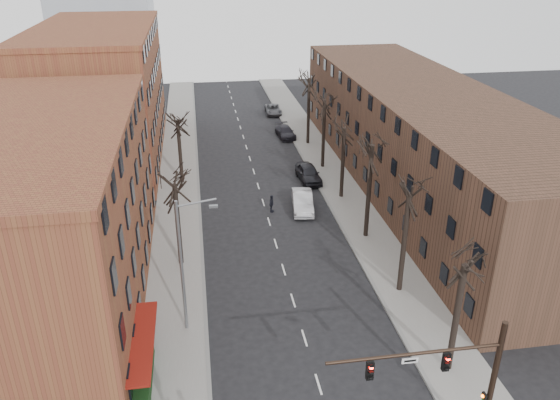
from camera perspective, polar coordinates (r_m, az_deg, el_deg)
name	(u,v)px	position (r m, az deg, el deg)	size (l,w,h in m)	color
sidewalk_left	(179,179)	(57.88, -10.54, 2.19)	(4.00, 90.00, 0.15)	gray
sidewalk_right	(328,170)	(59.44, 5.05, 3.15)	(4.00, 90.00, 0.15)	gray
building_left_near	(43,220)	(38.55, -23.52, -1.88)	(12.00, 26.00, 12.00)	brown
building_left_far	(102,95)	(65.11, -18.09, 10.37)	(12.00, 28.00, 14.00)	brown
building_right	(421,137)	(55.81, 14.52, 6.35)	(12.00, 50.00, 10.00)	#4C3123
awning_left	(148,378)	(33.16, -13.64, -17.59)	(1.20, 7.00, 0.15)	maroon
hedge	(144,382)	(32.01, -14.07, -17.94)	(0.80, 6.00, 1.00)	#143813
tree_right_a	(448,369)	(34.20, 17.12, -16.55)	(5.20, 5.20, 10.00)	black
tree_right_b	(399,291)	(39.92, 12.31, -9.24)	(5.20, 5.20, 10.80)	black
tree_right_c	(365,237)	(46.32, 8.91, -3.81)	(5.20, 5.20, 11.60)	black
tree_right_d	(341,197)	(53.16, 6.39, 0.27)	(5.20, 5.20, 10.00)	black
tree_right_e	(322,167)	(60.28, 4.45, 3.41)	(5.20, 5.20, 10.80)	black
tree_right_f	(308,144)	(67.60, 2.92, 5.87)	(5.20, 5.20, 11.60)	black
tree_left_a	(182,264)	(42.68, -10.25, -6.60)	(5.20, 5.20, 9.50)	black
tree_left_b	(183,183)	(56.97, -10.15, 1.77)	(5.20, 5.20, 9.50)	black
signal_mast_arm	(463,376)	(27.24, 18.59, -17.02)	(8.14, 0.30, 7.20)	black
streetlight	(184,261)	(33.23, -10.00, -6.32)	(2.45, 0.22, 9.03)	slate
silver_sedan	(302,202)	(50.04, 2.36, -0.16)	(1.76, 5.06, 1.67)	silver
parked_car_near	(308,173)	(56.36, 2.99, 2.81)	(2.01, 4.98, 1.70)	black
parked_car_mid	(285,132)	(69.81, 0.56, 7.13)	(1.95, 4.79, 1.39)	#222028
parked_car_far	(273,109)	(80.09, -0.73, 9.44)	(2.15, 4.66, 1.29)	#515358
pedestrian_crossing	(271,204)	(49.59, -0.90, -0.38)	(0.97, 0.41, 1.66)	black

